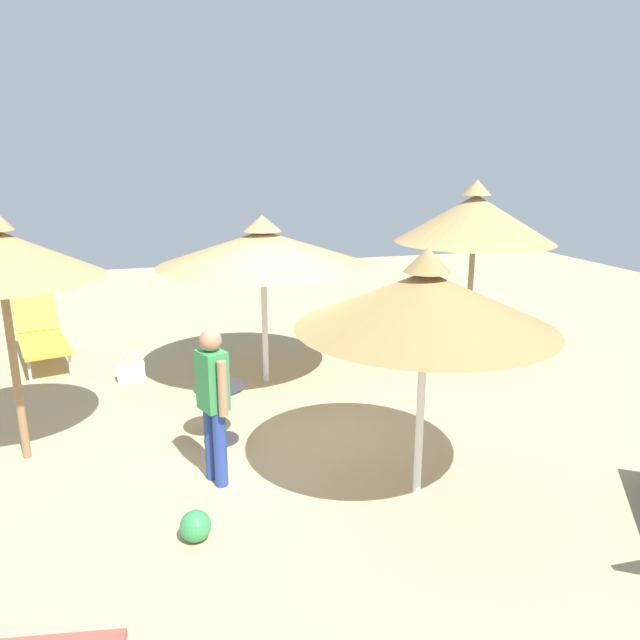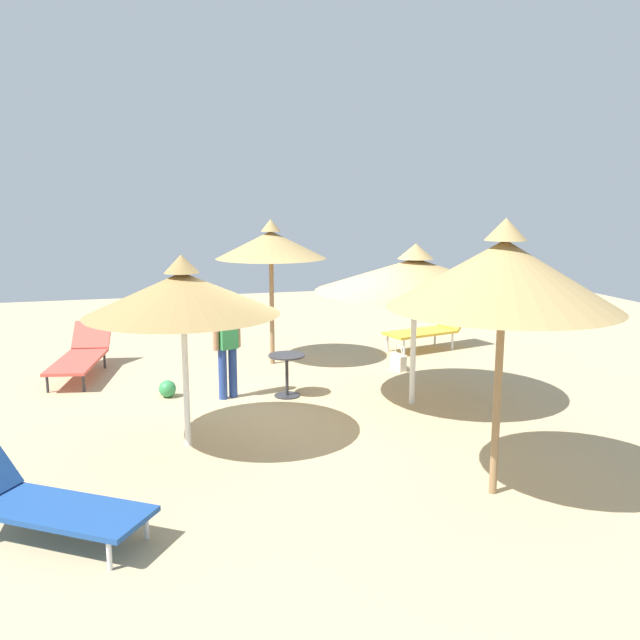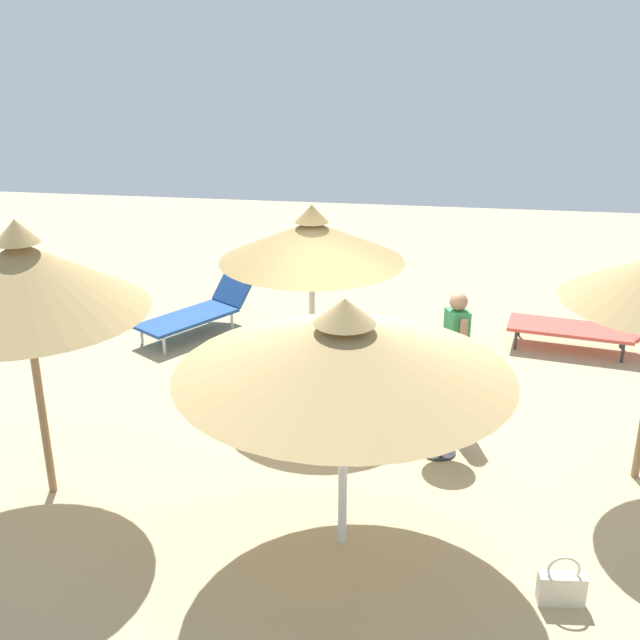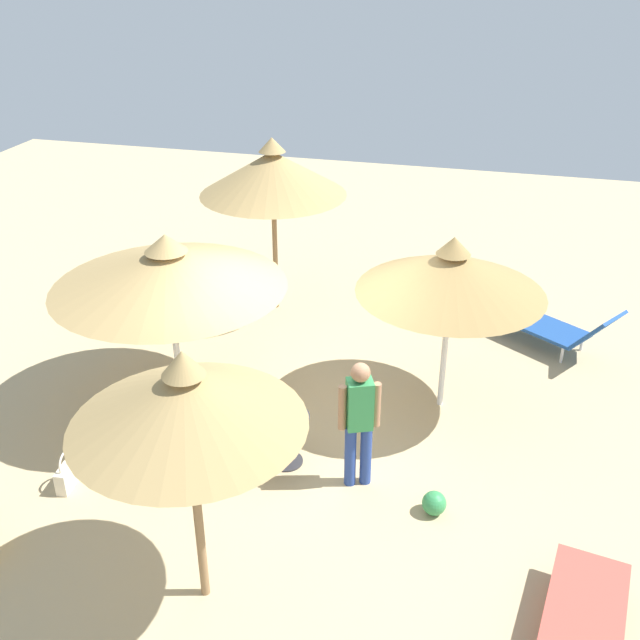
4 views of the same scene
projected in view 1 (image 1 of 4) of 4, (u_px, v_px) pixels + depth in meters
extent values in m
cube|color=tan|center=(295.00, 436.00, 6.94)|extent=(24.00, 24.00, 0.10)
cylinder|color=white|center=(265.00, 313.00, 8.29)|extent=(0.08, 0.08, 2.03)
cone|color=tan|center=(263.00, 248.00, 8.05)|extent=(2.91, 2.91, 0.47)
cone|color=tan|center=(262.00, 223.00, 7.96)|extent=(0.52, 0.52, 0.22)
cylinder|color=olive|center=(13.00, 353.00, 6.02)|extent=(0.08, 0.08, 2.37)
cylinder|color=white|center=(421.00, 393.00, 5.40)|extent=(0.08, 0.08, 2.06)
cone|color=#997A47|center=(426.00, 300.00, 5.17)|extent=(2.34, 2.34, 0.51)
cone|color=#997A47|center=(428.00, 260.00, 5.08)|extent=(0.42, 0.42, 0.22)
cylinder|color=olive|center=(470.00, 295.00, 8.72)|extent=(0.08, 0.08, 2.33)
cone|color=tan|center=(475.00, 219.00, 8.42)|extent=(2.29, 2.29, 0.68)
cone|color=tan|center=(477.00, 187.00, 8.31)|extent=(0.41, 0.41, 0.22)
cube|color=gold|center=(44.00, 344.00, 9.01)|extent=(1.56, 0.99, 0.05)
cylinder|color=silver|center=(70.00, 365.00, 8.70)|extent=(0.04, 0.04, 0.35)
cylinder|color=silver|center=(30.00, 371.00, 8.43)|extent=(0.04, 0.04, 0.35)
cylinder|color=silver|center=(59.00, 344.00, 9.70)|extent=(0.04, 0.04, 0.35)
cylinder|color=silver|center=(22.00, 349.00, 9.43)|extent=(0.04, 0.04, 0.35)
cube|color=gold|center=(35.00, 312.00, 9.68)|extent=(0.55, 0.73, 0.59)
cylinder|color=navy|center=(211.00, 442.00, 5.83)|extent=(0.13, 0.13, 0.78)
cylinder|color=navy|center=(220.00, 449.00, 5.69)|extent=(0.13, 0.13, 0.78)
cube|color=#338C4C|center=(212.00, 380.00, 5.58)|extent=(0.34, 0.31, 0.59)
sphere|color=#A57554|center=(210.00, 340.00, 5.48)|extent=(0.21, 0.21, 0.21)
cylinder|color=#A57554|center=(203.00, 377.00, 5.73)|extent=(0.09, 0.09, 0.54)
cylinder|color=#A57554|center=(223.00, 389.00, 5.45)|extent=(0.09, 0.09, 0.54)
cube|color=beige|center=(131.00, 372.00, 8.51)|extent=(0.17, 0.40, 0.28)
torus|color=beige|center=(130.00, 359.00, 8.46)|extent=(0.05, 0.27, 0.27)
cylinder|color=#2D2D33|center=(219.00, 387.00, 6.56)|extent=(0.57, 0.57, 0.02)
cylinder|color=#2D2D33|center=(220.00, 414.00, 6.65)|extent=(0.05, 0.05, 0.64)
cylinder|color=#2D2D33|center=(222.00, 439.00, 6.73)|extent=(0.40, 0.40, 0.02)
sphere|color=#338C4C|center=(196.00, 526.00, 4.92)|extent=(0.27, 0.27, 0.27)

